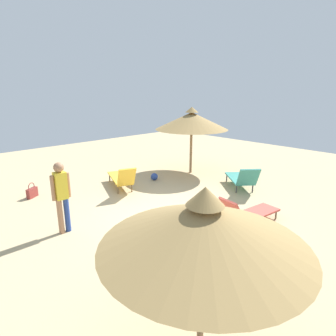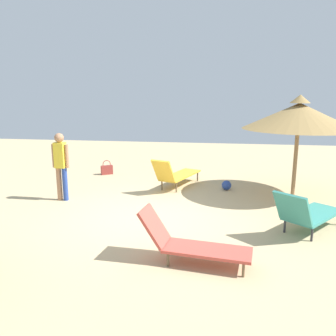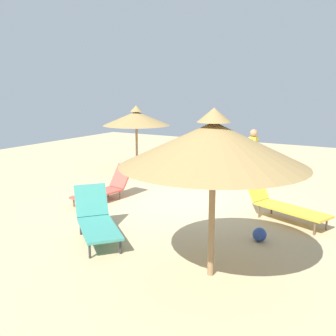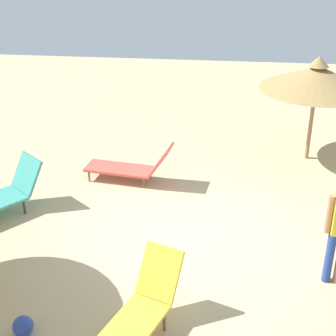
{
  "view_description": "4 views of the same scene",
  "coord_description": "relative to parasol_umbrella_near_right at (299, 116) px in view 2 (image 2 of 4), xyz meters",
  "views": [
    {
      "loc": [
        5.28,
        -4.89,
        3.38
      ],
      "look_at": [
        -0.13,
        0.24,
        1.29
      ],
      "focal_mm": 30.07,
      "sensor_mm": 36.0,
      "label": 1
    },
    {
      "loc": [
        7.1,
        1.56,
        2.76
      ],
      "look_at": [
        0.07,
        0.52,
        1.19
      ],
      "focal_mm": 36.51,
      "sensor_mm": 36.0,
      "label": 2
    },
    {
      "loc": [
        -4.75,
        9.12,
        3.02
      ],
      "look_at": [
        0.43,
        0.29,
        0.9
      ],
      "focal_mm": 41.95,
      "sensor_mm": 36.0,
      "label": 3
    },
    {
      "loc": [
        -7.47,
        -0.65,
        5.03
      ],
      "look_at": [
        0.55,
        0.26,
        1.02
      ],
      "focal_mm": 54.63,
      "sensor_mm": 36.0,
      "label": 4
    }
  ],
  "objects": [
    {
      "name": "ground",
      "position": [
        2.34,
        -3.64,
        -2.22
      ],
      "size": [
        24.0,
        24.0,
        0.1
      ],
      "primitive_type": "cube",
      "color": "tan"
    },
    {
      "name": "handbag",
      "position": [
        -1.6,
        -5.85,
        -1.99
      ],
      "size": [
        0.32,
        0.41,
        0.5
      ],
      "color": "maroon",
      "rests_on": "ground"
    },
    {
      "name": "person_standing_center",
      "position": [
        1.35,
        -6.07,
        -1.15
      ],
      "size": [
        0.24,
        0.45,
        1.77
      ],
      "color": "#A57554",
      "rests_on": "ground"
    },
    {
      "name": "parasol_umbrella_near_right",
      "position": [
        0.0,
        0.0,
        0.0
      ],
      "size": [
        2.93,
        2.93,
        2.72
      ],
      "color": "olive",
      "rests_on": "ground"
    },
    {
      "name": "beach_ball",
      "position": [
        -0.25,
        -1.8,
        -2.03
      ],
      "size": [
        0.28,
        0.28,
        0.28
      ],
      "primitive_type": "sphere",
      "color": "navy",
      "rests_on": "ground"
    },
    {
      "name": "lounge_chair_front",
      "position": [
        4.23,
        -2.49,
        -1.81
      ],
      "size": [
        0.79,
        1.89,
        0.88
      ],
      "color": "#CC4C3F",
      "rests_on": "ground"
    },
    {
      "name": "lounge_chair_edge",
      "position": [
        2.64,
        -0.27,
        -1.75
      ],
      "size": [
        1.82,
        1.68,
        0.96
      ],
      "color": "teal",
      "rests_on": "ground"
    },
    {
      "name": "lounge_chair_far_right",
      "position": [
        -0.27,
        -3.28,
        -1.75
      ],
      "size": [
        2.16,
        1.28,
        0.99
      ],
      "color": "gold",
      "rests_on": "ground"
    }
  ]
}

